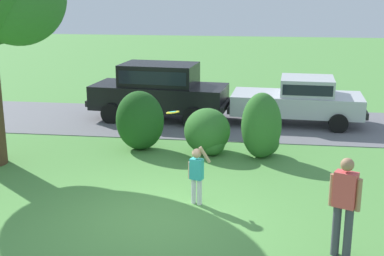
{
  "coord_description": "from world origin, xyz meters",
  "views": [
    {
      "loc": [
        2.08,
        -9.3,
        4.39
      ],
      "look_at": [
        0.38,
        2.83,
        1.1
      ],
      "focal_mm": 49.13,
      "sensor_mm": 36.0,
      "label": 1
    }
  ],
  "objects_px": {
    "parked_sedan": "(300,99)",
    "parked_suv": "(159,88)",
    "child_thrower": "(197,171)",
    "adult_onlooker": "(344,202)",
    "frisbee": "(173,112)"
  },
  "relations": [
    {
      "from": "parked_sedan",
      "to": "parked_suv",
      "type": "relative_size",
      "value": 0.93
    },
    {
      "from": "child_thrower",
      "to": "adult_onlooker",
      "type": "bearing_deg",
      "value": -34.64
    },
    {
      "from": "parked_suv",
      "to": "frisbee",
      "type": "xyz_separation_m",
      "value": [
        1.63,
        -6.56,
        0.76
      ]
    },
    {
      "from": "parked_suv",
      "to": "adult_onlooker",
      "type": "distance_m",
      "value": 10.18
    },
    {
      "from": "parked_sedan",
      "to": "adult_onlooker",
      "type": "height_order",
      "value": "adult_onlooker"
    },
    {
      "from": "parked_suv",
      "to": "child_thrower",
      "type": "height_order",
      "value": "parked_suv"
    },
    {
      "from": "frisbee",
      "to": "child_thrower",
      "type": "bearing_deg",
      "value": -40.7
    },
    {
      "from": "child_thrower",
      "to": "frisbee",
      "type": "xyz_separation_m",
      "value": [
        -0.58,
        0.5,
        1.12
      ]
    },
    {
      "from": "frisbee",
      "to": "parked_suv",
      "type": "bearing_deg",
      "value": 103.94
    },
    {
      "from": "parked_suv",
      "to": "adult_onlooker",
      "type": "xyz_separation_m",
      "value": [
        4.9,
        -8.92,
        -0.09
      ]
    },
    {
      "from": "parked_suv",
      "to": "frisbee",
      "type": "bearing_deg",
      "value": -76.06
    },
    {
      "from": "parked_suv",
      "to": "frisbee",
      "type": "distance_m",
      "value": 6.81
    },
    {
      "from": "child_thrower",
      "to": "frisbee",
      "type": "relative_size",
      "value": 4.5
    },
    {
      "from": "parked_suv",
      "to": "adult_onlooker",
      "type": "relative_size",
      "value": 2.78
    },
    {
      "from": "parked_sedan",
      "to": "adult_onlooker",
      "type": "bearing_deg",
      "value": -88.66
    }
  ]
}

